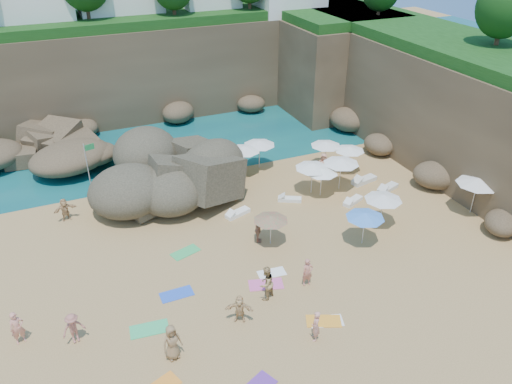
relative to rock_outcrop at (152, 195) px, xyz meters
name	(u,v)px	position (x,y,z in m)	size (l,w,h in m)	color
ground	(244,255)	(3.20, -8.64, 0.00)	(120.00, 120.00, 0.00)	tan
seawater	(136,93)	(3.20, 21.36, 0.00)	(120.00, 120.00, 0.00)	#0C4751
cliff_back	(163,65)	(5.20, 16.36, 4.00)	(44.00, 8.00, 8.00)	brown
cliff_right	(431,97)	(22.20, -0.64, 4.00)	(8.00, 30.00, 8.00)	brown
cliff_corner	(330,61)	(20.20, 11.36, 4.00)	(10.00, 12.00, 8.00)	brown
rock_promontory	(25,170)	(-7.80, 7.36, 0.00)	(12.00, 7.00, 2.00)	brown
rock_outcrop	(152,195)	(0.00, 0.00, 0.00)	(8.53, 6.40, 3.41)	brown
flag_pole	(88,161)	(-3.55, 1.99, 2.28)	(0.69, 0.22, 3.57)	silver
parasol_0	(259,143)	(8.23, 0.81, 2.02)	(2.33, 2.33, 2.21)	silver
parasol_1	(244,148)	(6.82, 0.31, 2.04)	(2.35, 2.35, 2.23)	silver
parasol_2	(341,161)	(12.02, -4.25, 2.10)	(2.43, 2.43, 2.29)	silver
parasol_3	(350,149)	(13.90, -2.35, 1.87)	(2.15, 2.15, 2.04)	silver
parasol_4	(433,139)	(20.19, -3.74, 2.08)	(2.39, 2.39, 2.26)	silver
parasol_5	(313,166)	(9.99, -3.97, 2.03)	(2.34, 2.34, 2.21)	silver
parasol_6	(271,218)	(4.99, -8.24, 1.74)	(2.00, 2.00, 1.89)	silver
parasol_7	(326,144)	(12.71, -1.06, 1.93)	(2.22, 2.22, 2.10)	silver
parasol_8	(383,197)	(11.92, -9.13, 1.96)	(2.26, 2.26, 2.13)	silver
parasol_9	(322,171)	(10.37, -4.54, 1.87)	(2.15, 2.15, 2.03)	silver
parasol_10	(365,215)	(9.86, -10.30, 1.91)	(2.20, 2.20, 2.08)	silver
parasol_11	(478,181)	(18.07, -10.20, 2.25)	(2.59, 2.59, 2.45)	silver
lounger_0	(238,213)	(4.37, -4.66, 0.13)	(1.66, 0.55, 0.26)	white
lounger_1	(208,172)	(4.44, 1.41, 0.12)	(1.59, 0.53, 0.25)	white
lounger_2	(364,180)	(14.12, -4.17, 0.15)	(1.94, 0.65, 0.30)	silver
lounger_3	(353,201)	(11.86, -6.25, 0.12)	(1.59, 0.53, 0.25)	white
lounger_4	(290,199)	(8.16, -4.39, 0.12)	(1.54, 0.51, 0.24)	white
lounger_5	(388,188)	(14.97, -5.76, 0.14)	(1.77, 0.59, 0.28)	silver
towel_3	(149,329)	(-2.95, -12.15, 0.02)	(1.76, 0.88, 0.03)	#35BA6B
towel_5	(272,273)	(3.92, -10.72, 0.01)	(1.48, 0.74, 0.03)	white
towel_8	(177,294)	(-1.15, -10.34, 0.01)	(1.64, 0.82, 0.03)	blue
towel_9	(266,284)	(3.26, -11.43, 0.02)	(1.76, 0.88, 0.03)	#E4589F
towel_10	(324,321)	(4.68, -14.88, 0.01)	(1.63, 0.81, 0.03)	orange
towel_11	(185,252)	(0.23, -7.14, 0.01)	(1.61, 0.81, 0.03)	green
towel_13	(326,321)	(4.81, -14.93, 0.01)	(1.55, 0.77, 0.03)	white
person_stand_0	(17,328)	(-8.36, -10.64, 0.84)	(0.61, 0.40, 1.68)	tan
person_stand_1	(266,283)	(2.86, -12.33, 0.93)	(0.90, 0.70, 1.86)	tan
person_stand_2	(165,190)	(0.65, -1.36, 0.96)	(1.24, 0.51, 1.92)	tan
person_stand_3	(258,230)	(4.41, -7.77, 0.79)	(0.93, 0.39, 1.58)	#A36D51
person_stand_4	(323,165)	(11.85, -2.29, 0.90)	(0.88, 0.48, 1.81)	tan
person_stand_5	(65,209)	(-5.57, -0.94, 0.74)	(1.36, 0.39, 1.47)	tan
person_stand_6	(316,326)	(3.76, -15.67, 0.78)	(0.57, 0.38, 1.57)	#DF927E
person_lie_0	(76,338)	(-6.10, -11.61, 0.21)	(1.00, 1.55, 0.41)	#AA6355
person_lie_2	(173,353)	(-2.35, -14.20, 0.23)	(0.86, 1.76, 0.47)	olive
person_lie_3	(240,317)	(1.09, -13.26, 0.19)	(1.30, 1.41, 0.37)	tan
person_lie_4	(307,282)	(5.19, -12.26, 0.19)	(0.57, 1.55, 0.37)	#C27361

